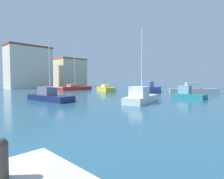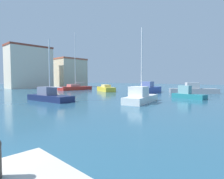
# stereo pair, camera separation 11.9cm
# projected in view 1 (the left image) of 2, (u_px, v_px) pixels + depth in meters

# --- Properties ---
(water) EXTENTS (160.00, 160.00, 0.00)m
(water) POSITION_uv_depth(u_px,v_px,m) (60.00, 95.00, 27.15)
(water) COLOR #285670
(water) RESTS_ON ground
(mooring_bollard) EXTENTS (0.21, 0.21, 0.60)m
(mooring_bollard) POSITION_uv_depth(u_px,v_px,m) (1.00, 157.00, 2.64)
(mooring_bollard) COLOR #38332D
(mooring_bollard) RESTS_ON pier_quay
(sailboat_white_inner_mooring) EXTENTS (6.28, 3.30, 7.65)m
(sailboat_white_inner_mooring) POSITION_uv_depth(u_px,v_px,m) (141.00, 97.00, 18.75)
(sailboat_white_inner_mooring) COLOR white
(sailboat_white_inner_mooring) RESTS_ON water
(sailboat_red_center_channel) EXTENTS (7.70, 2.63, 13.04)m
(sailboat_red_center_channel) POSITION_uv_depth(u_px,v_px,m) (75.00, 88.00, 41.63)
(sailboat_red_center_channel) COLOR #B22823
(sailboat_red_center_channel) RESTS_ON water
(motorboat_teal_behind_lamppost) EXTENTS (1.97, 4.31, 1.60)m
(motorboat_teal_behind_lamppost) POSITION_uv_depth(u_px,v_px,m) (188.00, 94.00, 22.83)
(motorboat_teal_behind_lamppost) COLOR #1E707A
(motorboat_teal_behind_lamppost) RESTS_ON water
(motorboat_blue_far_right) EXTENTS (8.19, 3.96, 2.03)m
(motorboat_blue_far_right) POSITION_uv_depth(u_px,v_px,m) (148.00, 89.00, 32.47)
(motorboat_blue_far_right) COLOR #233D93
(motorboat_blue_far_right) RESTS_ON water
(motorboat_yellow_near_pier) EXTENTS (5.08, 7.19, 1.36)m
(motorboat_yellow_near_pier) POSITION_uv_depth(u_px,v_px,m) (106.00, 89.00, 37.09)
(motorboat_yellow_near_pier) COLOR gold
(motorboat_yellow_near_pier) RESTS_ON water
(sailboat_navy_distant_east) EXTENTS (2.63, 6.29, 6.80)m
(sailboat_navy_distant_east) POSITION_uv_depth(u_px,v_px,m) (49.00, 96.00, 20.29)
(sailboat_navy_distant_east) COLOR #19234C
(sailboat_navy_distant_east) RESTS_ON water
(motorboat_grey_far_left) EXTENTS (6.10, 7.65, 1.86)m
(motorboat_grey_far_left) POSITION_uv_depth(u_px,v_px,m) (193.00, 90.00, 31.30)
(motorboat_grey_far_left) COLOR gray
(motorboat_grey_far_left) RESTS_ON water
(waterfront_apartments) EXTENTS (11.55, 5.84, 11.59)m
(waterfront_apartments) POSITION_uv_depth(u_px,v_px,m) (29.00, 67.00, 50.43)
(waterfront_apartments) COLOR beige
(waterfront_apartments) RESTS_ON ground
(harbor_office) EXTENTS (9.29, 6.72, 9.31)m
(harbor_office) POSITION_uv_depth(u_px,v_px,m) (70.00, 73.00, 60.57)
(harbor_office) COLOR beige
(harbor_office) RESTS_ON ground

